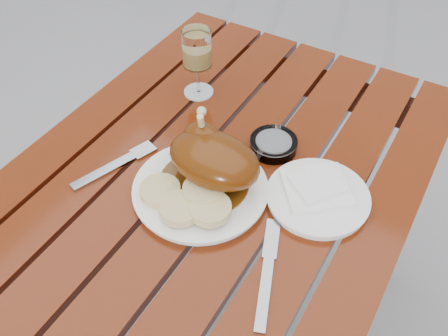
# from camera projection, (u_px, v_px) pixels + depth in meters

# --- Properties ---
(table) EXTENTS (0.80, 1.20, 0.75)m
(table) POSITION_uv_depth(u_px,v_px,m) (208.00, 282.00, 1.30)
(table) COLOR maroon
(table) RESTS_ON ground
(dinner_plate) EXTENTS (0.36, 0.36, 0.02)m
(dinner_plate) POSITION_uv_depth(u_px,v_px,m) (201.00, 190.00, 1.01)
(dinner_plate) COLOR white
(dinner_plate) RESTS_ON table
(roast_duck) EXTENTS (0.20, 0.18, 0.14)m
(roast_duck) POSITION_uv_depth(u_px,v_px,m) (212.00, 158.00, 0.99)
(roast_duck) COLOR #532B09
(roast_duck) RESTS_ON dinner_plate
(bread_dumplings) EXTENTS (0.19, 0.14, 0.03)m
(bread_dumplings) POSITION_uv_depth(u_px,v_px,m) (188.00, 199.00, 0.96)
(bread_dumplings) COLOR #E3D18A
(bread_dumplings) RESTS_ON dinner_plate
(wine_glass) EXTENTS (0.10, 0.10, 0.17)m
(wine_glass) POSITION_uv_depth(u_px,v_px,m) (197.00, 63.00, 1.19)
(wine_glass) COLOR tan
(wine_glass) RESTS_ON table
(side_plate) EXTENTS (0.24, 0.24, 0.02)m
(side_plate) POSITION_uv_depth(u_px,v_px,m) (318.00, 197.00, 1.00)
(side_plate) COLOR white
(side_plate) RESTS_ON table
(napkin) EXTENTS (0.17, 0.17, 0.01)m
(napkin) POSITION_uv_depth(u_px,v_px,m) (316.00, 188.00, 1.00)
(napkin) COLOR white
(napkin) RESTS_ON side_plate
(ashtray) EXTENTS (0.14, 0.14, 0.03)m
(ashtray) POSITION_uv_depth(u_px,v_px,m) (273.00, 144.00, 1.10)
(ashtray) COLOR #B2B7BC
(ashtray) RESTS_ON table
(fork) EXTENTS (0.08, 0.18, 0.01)m
(fork) POSITION_uv_depth(u_px,v_px,m) (111.00, 168.00, 1.06)
(fork) COLOR gray
(fork) RESTS_ON table
(knife) EXTENTS (0.09, 0.19, 0.01)m
(knife) POSITION_uv_depth(u_px,v_px,m) (266.00, 280.00, 0.87)
(knife) COLOR gray
(knife) RESTS_ON table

